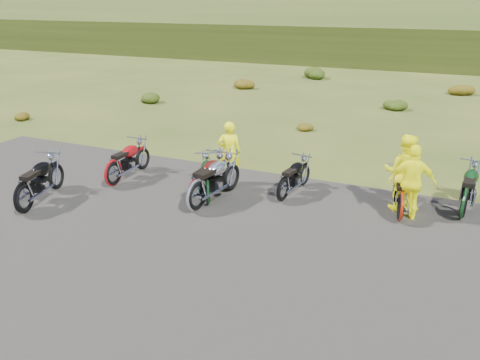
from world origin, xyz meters
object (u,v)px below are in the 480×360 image
at_px(motorcycle_0, 27,213).
at_px(motorcycle_3, 197,212).
at_px(motorcycle_7, 461,219).
at_px(person_middle, 229,154).

xyz_separation_m(motorcycle_0, motorcycle_3, (3.82, 1.77, 0.00)).
xyz_separation_m(motorcycle_3, motorcycle_7, (6.02, 2.14, 0.00)).
xyz_separation_m(motorcycle_0, person_middle, (3.76, 3.82, 0.89)).
bearing_deg(motorcycle_3, motorcycle_0, 123.39).
height_order(motorcycle_0, person_middle, person_middle).
distance_m(motorcycle_3, motorcycle_7, 6.39).
distance_m(motorcycle_7, person_middle, 6.14).
distance_m(motorcycle_0, motorcycle_7, 10.58).
relative_size(motorcycle_0, person_middle, 1.26).
height_order(motorcycle_3, person_middle, person_middle).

